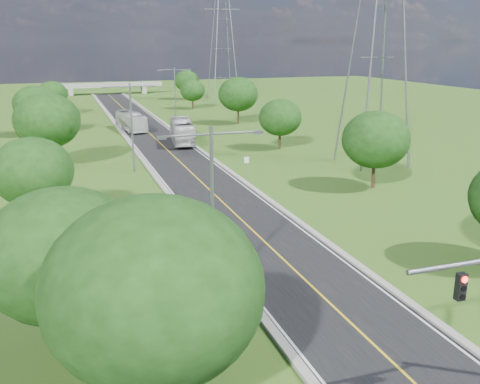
# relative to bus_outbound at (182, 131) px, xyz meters

# --- Properties ---
(ground) EXTENTS (260.00, 260.00, 0.00)m
(ground) POSITION_rel_bus_outbound_xyz_m (-3.20, -0.65, -1.76)
(ground) COLOR #375919
(ground) RESTS_ON ground
(road) EXTENTS (8.00, 150.00, 0.06)m
(road) POSITION_rel_bus_outbound_xyz_m (-3.20, 5.35, -1.73)
(road) COLOR black
(road) RESTS_ON ground
(curb_left) EXTENTS (0.50, 150.00, 0.22)m
(curb_left) POSITION_rel_bus_outbound_xyz_m (-7.45, 5.35, -1.65)
(curb_left) COLOR gray
(curb_left) RESTS_ON ground
(curb_right) EXTENTS (0.50, 150.00, 0.22)m
(curb_right) POSITION_rel_bus_outbound_xyz_m (1.05, 5.35, -1.65)
(curb_right) COLOR gray
(curb_right) RESTS_ON ground
(speed_limit_sign) EXTENTS (0.55, 0.09, 2.40)m
(speed_limit_sign) POSITION_rel_bus_outbound_xyz_m (2.00, -22.66, -0.16)
(speed_limit_sign) COLOR slate
(speed_limit_sign) RESTS_ON ground
(overpass) EXTENTS (30.00, 3.00, 3.20)m
(overpass) POSITION_rel_bus_outbound_xyz_m (-3.20, 79.35, 0.65)
(overpass) COLOR gray
(overpass) RESTS_ON ground
(streetlight_near_left) EXTENTS (5.90, 0.25, 10.00)m
(streetlight_near_left) POSITION_rel_bus_outbound_xyz_m (-9.20, -48.65, 4.18)
(streetlight_near_left) COLOR slate
(streetlight_near_left) RESTS_ON ground
(streetlight_mid_left) EXTENTS (5.90, 0.25, 10.00)m
(streetlight_mid_left) POSITION_rel_bus_outbound_xyz_m (-9.20, -15.65, 4.18)
(streetlight_mid_left) COLOR slate
(streetlight_mid_left) RESTS_ON ground
(streetlight_far_right) EXTENTS (5.90, 0.25, 10.00)m
(streetlight_far_right) POSITION_rel_bus_outbound_xyz_m (2.80, 17.35, 4.18)
(streetlight_far_right) COLOR slate
(streetlight_far_right) RESTS_ON ground
(power_tower_near) EXTENTS (9.00, 6.40, 28.00)m
(power_tower_near) POSITION_rel_bus_outbound_xyz_m (18.80, -20.65, 12.25)
(power_tower_near) COLOR slate
(power_tower_near) RESTS_ON ground
(power_tower_far) EXTENTS (9.00, 6.40, 28.00)m
(power_tower_far) POSITION_rel_bus_outbound_xyz_m (22.80, 54.35, 12.25)
(power_tower_far) COLOR slate
(power_tower_far) RESTS_ON ground
(tree_la) EXTENTS (7.14, 7.14, 8.30)m
(tree_la) POSITION_rel_bus_outbound_xyz_m (-17.20, -52.65, 3.51)
(tree_la) COLOR black
(tree_la) RESTS_ON ground
(tree_lb) EXTENTS (6.30, 6.30, 7.33)m
(tree_lb) POSITION_rel_bus_outbound_xyz_m (-19.20, -32.65, 2.88)
(tree_lb) COLOR black
(tree_lb) RESTS_ON ground
(tree_lc) EXTENTS (7.56, 7.56, 8.79)m
(tree_lc) POSITION_rel_bus_outbound_xyz_m (-18.20, -10.65, 3.82)
(tree_lc) COLOR black
(tree_lc) RESTS_ON ground
(tree_ld) EXTENTS (6.72, 6.72, 7.82)m
(tree_ld) POSITION_rel_bus_outbound_xyz_m (-20.20, 13.35, 3.20)
(tree_ld) COLOR black
(tree_ld) RESTS_ON ground
(tree_le) EXTENTS (5.88, 5.88, 6.84)m
(tree_le) POSITION_rel_bus_outbound_xyz_m (-17.70, 37.35, 2.57)
(tree_le) COLOR black
(tree_le) RESTS_ON ground
(tree_lf) EXTENTS (7.98, 7.98, 9.28)m
(tree_lf) POSITION_rel_bus_outbound_xyz_m (-14.20, -58.65, 4.13)
(tree_lf) COLOR black
(tree_lf) RESTS_ON ground
(tree_rb) EXTENTS (6.72, 6.72, 7.82)m
(tree_rb) POSITION_rel_bus_outbound_xyz_m (12.80, -30.65, 3.20)
(tree_rb) COLOR black
(tree_rb) RESTS_ON ground
(tree_rc) EXTENTS (5.88, 5.88, 6.84)m
(tree_rc) POSITION_rel_bus_outbound_xyz_m (11.80, -8.65, 2.57)
(tree_rc) COLOR black
(tree_rc) RESTS_ON ground
(tree_rd) EXTENTS (7.14, 7.14, 8.30)m
(tree_rd) POSITION_rel_bus_outbound_xyz_m (13.80, 15.35, 3.51)
(tree_rd) COLOR black
(tree_rd) RESTS_ON ground
(tree_re) EXTENTS (5.46, 5.46, 6.35)m
(tree_re) POSITION_rel_bus_outbound_xyz_m (11.30, 39.35, 2.26)
(tree_re) COLOR black
(tree_re) RESTS_ON ground
(tree_rf) EXTENTS (6.30, 6.30, 7.33)m
(tree_rf) POSITION_rel_bus_outbound_xyz_m (14.80, 59.35, 2.88)
(tree_rf) COLOR black
(tree_rf) RESTS_ON ground
(bus_outbound) EXTENTS (4.66, 12.49, 3.40)m
(bus_outbound) POSITION_rel_bus_outbound_xyz_m (0.00, 0.00, 0.00)
(bus_outbound) COLOR silver
(bus_outbound) RESTS_ON road
(bus_inbound) EXTENTS (4.03, 11.09, 3.02)m
(bus_inbound) POSITION_rel_bus_outbound_xyz_m (-5.56, 13.71, -0.19)
(bus_inbound) COLOR silver
(bus_inbound) RESTS_ON road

